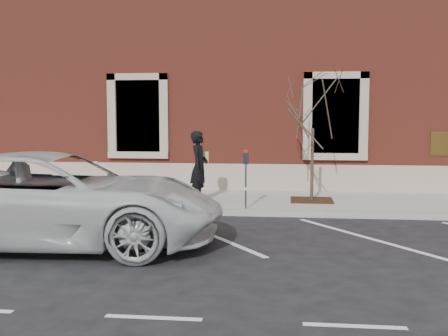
# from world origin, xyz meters

# --- Properties ---
(ground) EXTENTS (120.00, 120.00, 0.00)m
(ground) POSITION_xyz_m (0.00, 0.00, 0.00)
(ground) COLOR #28282B
(ground) RESTS_ON ground
(sidewalk_near) EXTENTS (40.00, 3.50, 0.15)m
(sidewalk_near) POSITION_xyz_m (0.00, 1.75, 0.07)
(sidewalk_near) COLOR #B3AFA8
(sidewalk_near) RESTS_ON ground
(curb_near) EXTENTS (40.00, 0.12, 0.15)m
(curb_near) POSITION_xyz_m (0.00, -0.05, 0.07)
(curb_near) COLOR #9E9E99
(curb_near) RESTS_ON ground
(parking_stripes) EXTENTS (28.00, 4.40, 0.01)m
(parking_stripes) POSITION_xyz_m (0.00, -2.20, 0.00)
(parking_stripes) COLOR silver
(parking_stripes) RESTS_ON ground
(building_civic) EXTENTS (40.00, 8.62, 8.00)m
(building_civic) POSITION_xyz_m (0.00, 7.74, 4.00)
(building_civic) COLOR maroon
(building_civic) RESTS_ON ground
(man) EXTENTS (0.52, 0.73, 1.87)m
(man) POSITION_xyz_m (-0.72, 1.14, 1.08)
(man) COLOR black
(man) RESTS_ON sidewalk_near
(parking_meter) EXTENTS (0.13, 0.10, 1.45)m
(parking_meter) POSITION_xyz_m (0.59, 0.12, 1.16)
(parking_meter) COLOR #595B60
(parking_meter) RESTS_ON sidewalk_near
(tree_grate) EXTENTS (1.12, 1.12, 0.03)m
(tree_grate) POSITION_xyz_m (2.25, 1.59, 0.16)
(tree_grate) COLOR #3B2012
(tree_grate) RESTS_ON sidewalk_near
(sapling) EXTENTS (2.11, 2.11, 3.52)m
(sapling) POSITION_xyz_m (2.25, 1.59, 2.61)
(sapling) COLOR #433829
(sapling) RESTS_ON sidewalk_near
(white_truck) EXTENTS (6.52, 3.32, 1.76)m
(white_truck) POSITION_xyz_m (-2.75, -3.50, 0.88)
(white_truck) COLOR silver
(white_truck) RESTS_ON ground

